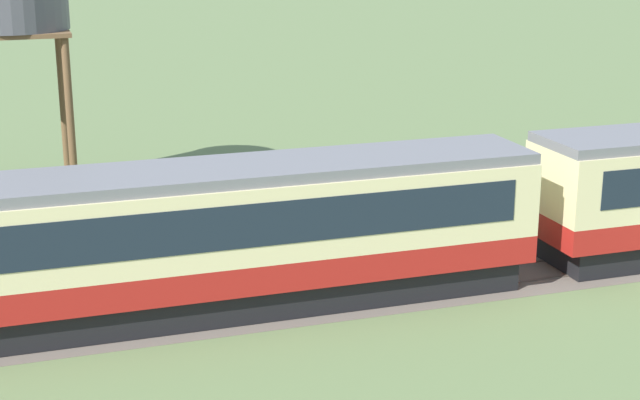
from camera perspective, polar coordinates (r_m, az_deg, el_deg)
passenger_train at (r=26.40m, az=-8.11°, el=-2.09°), size 107.54×3.03×4.09m
railway_track at (r=27.19m, az=-7.87°, el=-6.61°), size 145.87×3.60×0.04m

